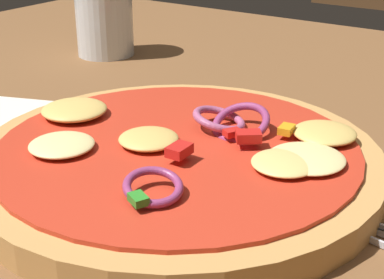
# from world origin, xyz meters

# --- Properties ---
(dining_table) EXTENTS (1.11, 1.05, 0.04)m
(dining_table) POSITION_xyz_m (0.00, 0.00, 0.02)
(dining_table) COLOR brown
(dining_table) RESTS_ON ground
(pizza) EXTENTS (0.29, 0.29, 0.04)m
(pizza) POSITION_xyz_m (0.03, -0.00, 0.05)
(pizza) COLOR tan
(pizza) RESTS_ON dining_table
(beer_glass) EXTENTS (0.07, 0.07, 0.10)m
(beer_glass) POSITION_xyz_m (-0.23, 0.21, 0.09)
(beer_glass) COLOR silver
(beer_glass) RESTS_ON dining_table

